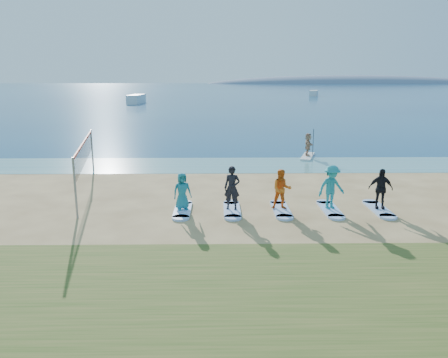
{
  "coord_description": "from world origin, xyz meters",
  "views": [
    {
      "loc": [
        -0.54,
        -16.99,
        5.62
      ],
      "look_at": [
        -0.23,
        2.0,
        1.1
      ],
      "focal_mm": 35.0,
      "sensor_mm": 36.0,
      "label": 1
    }
  ],
  "objects_px": {
    "boat_offshore_b": "(314,96)",
    "surfboard_1": "(232,210)",
    "student_4": "(381,189)",
    "volleyball_net": "(84,153)",
    "surfboard_3": "(330,209)",
    "student_3": "(331,187)",
    "paddleboard": "(307,156)",
    "student_2": "(282,189)",
    "student_1": "(232,188)",
    "paddleboarder": "(308,144)",
    "boat_offshore_a": "(136,103)",
    "surfboard_0": "(183,210)",
    "student_0": "(182,191)",
    "surfboard_4": "(379,209)",
    "surfboard_2": "(281,210)"
  },
  "relations": [
    {
      "from": "paddleboarder",
      "to": "surfboard_1",
      "type": "relative_size",
      "value": 0.72
    },
    {
      "from": "paddleboarder",
      "to": "surfboard_0",
      "type": "xyz_separation_m",
      "value": [
        -7.85,
        -12.41,
        -0.87
      ]
    },
    {
      "from": "student_2",
      "to": "surfboard_1",
      "type": "bearing_deg",
      "value": -178.52
    },
    {
      "from": "student_1",
      "to": "paddleboard",
      "type": "bearing_deg",
      "value": 76.99
    },
    {
      "from": "boat_offshore_a",
      "to": "surfboard_0",
      "type": "height_order",
      "value": "boat_offshore_a"
    },
    {
      "from": "paddleboard",
      "to": "student_1",
      "type": "bearing_deg",
      "value": -97.07
    },
    {
      "from": "paddleboard",
      "to": "student_2",
      "type": "bearing_deg",
      "value": -88.61
    },
    {
      "from": "paddleboard",
      "to": "surfboard_2",
      "type": "bearing_deg",
      "value": -88.61
    },
    {
      "from": "boat_offshore_b",
      "to": "volleyball_net",
      "type": "bearing_deg",
      "value": -92.93
    },
    {
      "from": "boat_offshore_a",
      "to": "surfboard_4",
      "type": "height_order",
      "value": "boat_offshore_a"
    },
    {
      "from": "student_1",
      "to": "student_2",
      "type": "distance_m",
      "value": 2.1
    },
    {
      "from": "paddleboarder",
      "to": "student_1",
      "type": "xyz_separation_m",
      "value": [
        -5.75,
        -12.41,
        0.1
      ]
    },
    {
      "from": "surfboard_0",
      "to": "paddleboarder",
      "type": "bearing_deg",
      "value": 57.7
    },
    {
      "from": "student_0",
      "to": "surfboard_1",
      "type": "bearing_deg",
      "value": -20.77
    },
    {
      "from": "student_1",
      "to": "student_2",
      "type": "relative_size",
      "value": 1.09
    },
    {
      "from": "student_4",
      "to": "surfboard_1",
      "type": "bearing_deg",
      "value": -172.26
    },
    {
      "from": "surfboard_0",
      "to": "surfboard_3",
      "type": "xyz_separation_m",
      "value": [
        6.29,
        0.0,
        0.0
      ]
    },
    {
      "from": "surfboard_1",
      "to": "surfboard_3",
      "type": "bearing_deg",
      "value": 0.0
    },
    {
      "from": "paddleboarder",
      "to": "surfboard_3",
      "type": "relative_size",
      "value": 0.72
    },
    {
      "from": "boat_offshore_b",
      "to": "student_4",
      "type": "bearing_deg",
      "value": -85.56
    },
    {
      "from": "surfboard_1",
      "to": "student_1",
      "type": "height_order",
      "value": "student_1"
    },
    {
      "from": "student_0",
      "to": "surfboard_4",
      "type": "bearing_deg",
      "value": -20.77
    },
    {
      "from": "boat_offshore_b",
      "to": "student_0",
      "type": "xyz_separation_m",
      "value": [
        -28.64,
        -106.41,
        0.88
      ]
    },
    {
      "from": "volleyball_net",
      "to": "surfboard_3",
      "type": "relative_size",
      "value": 4.05
    },
    {
      "from": "surfboard_3",
      "to": "student_3",
      "type": "relative_size",
      "value": 1.17
    },
    {
      "from": "volleyball_net",
      "to": "surfboard_4",
      "type": "height_order",
      "value": "volleyball_net"
    },
    {
      "from": "boat_offshore_b",
      "to": "student_1",
      "type": "xyz_separation_m",
      "value": [
        -26.55,
        -106.41,
        1.01
      ]
    },
    {
      "from": "boat_offshore_b",
      "to": "student_4",
      "type": "height_order",
      "value": "student_4"
    },
    {
      "from": "student_0",
      "to": "paddleboard",
      "type": "bearing_deg",
      "value": 36.93
    },
    {
      "from": "paddleboarder",
      "to": "student_4",
      "type": "xyz_separation_m",
      "value": [
        0.54,
        -12.41,
        0.04
      ]
    },
    {
      "from": "paddleboard",
      "to": "surfboard_3",
      "type": "bearing_deg",
      "value": -79.35
    },
    {
      "from": "student_0",
      "to": "surfboard_2",
      "type": "distance_m",
      "value": 4.28
    },
    {
      "from": "surfboard_1",
      "to": "surfboard_3",
      "type": "relative_size",
      "value": 1.0
    },
    {
      "from": "paddleboard",
      "to": "student_2",
      "type": "xyz_separation_m",
      "value": [
        -3.65,
        -12.41,
        0.88
      ]
    },
    {
      "from": "surfboard_2",
      "to": "surfboard_3",
      "type": "xyz_separation_m",
      "value": [
        2.1,
        0.0,
        0.0
      ]
    },
    {
      "from": "paddleboarder",
      "to": "student_0",
      "type": "height_order",
      "value": "paddleboarder"
    },
    {
      "from": "surfboard_0",
      "to": "student_4",
      "type": "height_order",
      "value": "student_4"
    },
    {
      "from": "surfboard_2",
      "to": "student_0",
      "type": "bearing_deg",
      "value": 180.0
    },
    {
      "from": "student_0",
      "to": "student_1",
      "type": "xyz_separation_m",
      "value": [
        2.1,
        0.0,
        0.14
      ]
    },
    {
      "from": "paddleboarder",
      "to": "surfboard_4",
      "type": "distance_m",
      "value": 12.45
    },
    {
      "from": "surfboard_1",
      "to": "volleyball_net",
      "type": "bearing_deg",
      "value": 153.72
    },
    {
      "from": "boat_offshore_b",
      "to": "surfboard_1",
      "type": "relative_size",
      "value": 2.95
    },
    {
      "from": "paddleboard",
      "to": "surfboard_0",
      "type": "relative_size",
      "value": 1.36
    },
    {
      "from": "paddleboard",
      "to": "student_4",
      "type": "xyz_separation_m",
      "value": [
        0.54,
        -12.41,
        0.89
      ]
    },
    {
      "from": "student_1",
      "to": "surfboard_4",
      "type": "bearing_deg",
      "value": 11.85
    },
    {
      "from": "student_2",
      "to": "student_3",
      "type": "bearing_deg",
      "value": 1.48
    },
    {
      "from": "student_1",
      "to": "student_4",
      "type": "height_order",
      "value": "student_1"
    },
    {
      "from": "boat_offshore_a",
      "to": "student_0",
      "type": "bearing_deg",
      "value": -75.39
    },
    {
      "from": "student_3",
      "to": "surfboard_4",
      "type": "relative_size",
      "value": 0.85
    },
    {
      "from": "boat_offshore_b",
      "to": "surfboard_3",
      "type": "relative_size",
      "value": 2.95
    }
  ]
}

